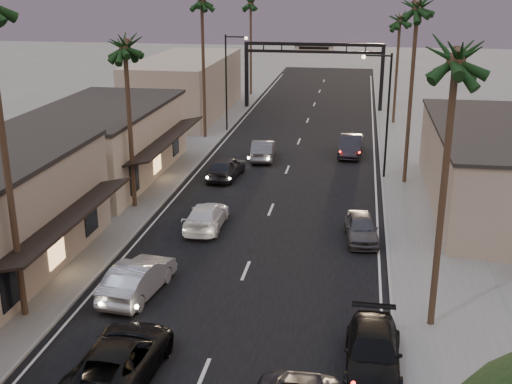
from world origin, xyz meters
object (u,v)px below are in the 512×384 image
(palm_rb, at_px, (418,2))
(oncoming_silver, at_px, (138,278))
(palm_ra, at_px, (457,49))
(oncoming_pickup, at_px, (120,358))
(arch, at_px, (314,59))
(curbside_black, at_px, (373,352))
(palm_lc, at_px, (124,39))
(streetlight_left, at_px, (229,75))
(palm_rc, at_px, (400,16))
(streetlight_right, at_px, (384,106))

(palm_rb, height_order, oncoming_silver, palm_rb)
(palm_ra, bearing_deg, oncoming_pickup, -154.07)
(arch, xyz_separation_m, curbside_black, (6.15, -49.58, -4.79))
(palm_lc, bearing_deg, oncoming_pickup, -72.04)
(streetlight_left, height_order, palm_rc, palm_rc)
(streetlight_right, distance_m, oncoming_silver, 23.66)
(palm_rc, bearing_deg, arch, 145.11)
(streetlight_right, height_order, palm_lc, palm_lc)
(arch, relative_size, oncoming_silver, 3.03)
(palm_rb, distance_m, oncoming_silver, 25.98)
(palm_ra, relative_size, palm_rb, 0.93)
(palm_ra, xyz_separation_m, oncoming_silver, (-13.04, 0.74, -10.62))
(streetlight_left, distance_m, palm_rb, 22.07)
(streetlight_right, distance_m, streetlight_left, 18.99)
(palm_lc, xyz_separation_m, palm_rb, (17.20, 8.00, 1.95))
(palm_lc, distance_m, curbside_black, 23.56)
(streetlight_right, bearing_deg, palm_lc, -149.89)
(streetlight_right, height_order, curbside_black, streetlight_right)
(palm_lc, bearing_deg, streetlight_right, 30.11)
(palm_rb, bearing_deg, palm_ra, -90.00)
(oncoming_pickup, bearing_deg, palm_rb, -111.89)
(streetlight_left, distance_m, palm_ra, 37.87)
(palm_lc, bearing_deg, palm_rb, 24.94)
(palm_ra, xyz_separation_m, palm_rc, (0.00, 40.00, -0.97))
(oncoming_silver, bearing_deg, palm_rb, -117.03)
(palm_rc, xyz_separation_m, curbside_black, (-2.45, -43.58, -9.73))
(palm_rb, bearing_deg, palm_lc, -155.06)
(streetlight_right, xyz_separation_m, palm_rb, (1.68, -1.00, 7.09))
(oncoming_silver, bearing_deg, streetlight_right, -112.21)
(palm_ra, bearing_deg, arch, 100.59)
(arch, relative_size, streetlight_right, 1.69)
(curbside_black, bearing_deg, arch, 97.70)
(streetlight_right, distance_m, palm_lc, 18.66)
(arch, bearing_deg, curbside_black, -82.93)
(streetlight_right, distance_m, palm_ra, 21.94)
(palm_lc, relative_size, palm_ra, 0.92)
(oncoming_pickup, bearing_deg, oncoming_silver, -74.03)
(arch, bearing_deg, streetlight_right, -74.53)
(arch, bearing_deg, palm_lc, -104.20)
(streetlight_right, xyz_separation_m, palm_rc, (1.68, 19.00, 5.14))
(palm_rc, bearing_deg, streetlight_left, -158.86)
(streetlight_right, relative_size, palm_rb, 0.63)
(oncoming_pickup, bearing_deg, streetlight_left, -81.89)
(streetlight_right, bearing_deg, oncoming_silver, -119.28)
(palm_rb, xyz_separation_m, curbside_black, (-2.45, -23.58, -11.67))
(streetlight_left, height_order, palm_ra, palm_ra)
(arch, distance_m, palm_lc, 35.41)
(palm_rc, distance_m, curbside_black, 44.72)
(palm_rc, bearing_deg, palm_ra, -90.00)
(streetlight_left, height_order, oncoming_silver, streetlight_left)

